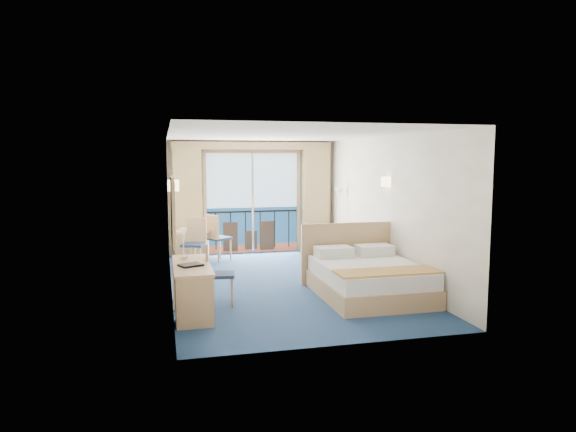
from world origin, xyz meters
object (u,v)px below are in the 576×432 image
at_px(floor_lamp, 339,205).
at_px(nightstand, 365,259).
at_px(round_table, 193,238).
at_px(desk_chair, 215,270).
at_px(armchair, 330,240).
at_px(table_chair_a, 216,235).
at_px(desk, 194,293).
at_px(bed, 368,277).
at_px(table_chair_b, 195,240).

bearing_deg(floor_lamp, nightstand, -92.73).
bearing_deg(round_table, desk_chair, -87.91).
bearing_deg(desk_chair, round_table, 9.38).
relative_size(nightstand, round_table, 0.77).
relative_size(armchair, table_chair_a, 0.79).
bearing_deg(desk, nightstand, 32.34).
bearing_deg(floor_lamp, armchair, 153.55).
height_order(desk, table_chair_a, table_chair_a).
relative_size(bed, nightstand, 3.53).
bearing_deg(nightstand, table_chair_b, 155.97).
relative_size(round_table, table_chair_a, 0.74).
height_order(armchair, table_chair_b, table_chair_b).
distance_m(bed, round_table, 4.46).
xyz_separation_m(desk_chair, table_chair_a, (0.36, 3.47, 0.03)).
distance_m(armchair, table_chair_a, 2.64).
height_order(bed, table_chair_b, bed).
distance_m(desk_chair, round_table, 3.50).
xyz_separation_m(nightstand, desk, (-3.47, -2.20, 0.11)).
relative_size(bed, armchair, 2.54).
bearing_deg(armchair, table_chair_a, -13.92).
height_order(nightstand, floor_lamp, floor_lamp).
xyz_separation_m(bed, desk_chair, (-2.52, 0.08, 0.25)).
bearing_deg(floor_lamp, desk_chair, -134.31).
bearing_deg(nightstand, armchair, 93.07).
height_order(table_chair_a, table_chair_b, table_chair_a).
height_order(armchair, floor_lamp, floor_lamp).
bearing_deg(table_chair_a, desk_chair, 138.52).
xyz_separation_m(desk, table_chair_a, (0.74, 4.23, 0.18)).
relative_size(desk, round_table, 2.02).
xyz_separation_m(armchair, desk, (-3.37, -4.12, 0.03)).
height_order(bed, desk, bed).
bearing_deg(desk_chair, nightstand, -57.83).
xyz_separation_m(nightstand, desk_chair, (-3.10, -1.44, 0.26)).
bearing_deg(armchair, round_table, -13.96).
height_order(bed, floor_lamp, floor_lamp).
bearing_deg(bed, table_chair_b, 131.87).
distance_m(nightstand, armchair, 1.93).
relative_size(table_chair_a, table_chair_b, 1.00).
xyz_separation_m(nightstand, floor_lamp, (0.09, 1.83, 0.91)).
relative_size(nightstand, table_chair_a, 0.57).
bearing_deg(desk, armchair, 50.71).
bearing_deg(desk_chair, table_chair_b, 10.02).
xyz_separation_m(floor_lamp, round_table, (-3.31, 0.23, -0.68)).
relative_size(armchair, desk, 0.53).
bearing_deg(desk, table_chair_b, 86.28).
distance_m(desk_chair, table_chair_b, 2.88).
xyz_separation_m(desk, round_table, (0.25, 4.26, 0.12)).
height_order(desk_chair, round_table, desk_chair).
bearing_deg(armchair, desk_chair, 36.80).
bearing_deg(round_table, table_chair_b, -90.94).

